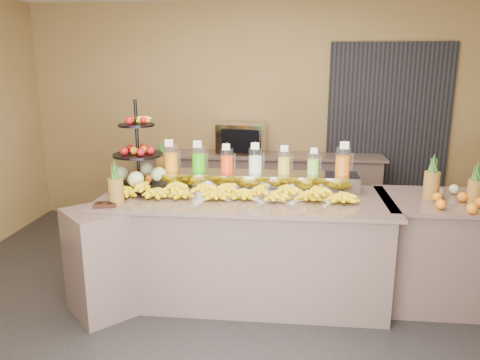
% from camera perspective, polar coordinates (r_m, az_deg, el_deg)
% --- Properties ---
extents(ground, '(6.00, 6.00, 0.00)m').
position_cam_1_polar(ground, '(4.13, 0.19, -15.75)').
color(ground, black).
rests_on(ground, ground).
extents(room_envelope, '(6.04, 5.02, 2.82)m').
position_cam_1_polar(room_envelope, '(4.35, 3.77, 11.73)').
color(room_envelope, olive).
rests_on(room_envelope, ground).
extents(buffet_counter, '(2.75, 1.25, 0.93)m').
position_cam_1_polar(buffet_counter, '(4.17, -1.04, -8.32)').
color(buffet_counter, gray).
rests_on(buffet_counter, ground).
extents(right_counter, '(1.08, 0.88, 0.93)m').
position_cam_1_polar(right_counter, '(4.47, 23.19, -7.88)').
color(right_counter, gray).
rests_on(right_counter, ground).
extents(back_ledge, '(3.10, 0.55, 0.93)m').
position_cam_1_polar(back_ledge, '(6.04, 2.34, -1.14)').
color(back_ledge, gray).
rests_on(back_ledge, ground).
extents(pitcher_tray, '(1.85, 0.30, 0.15)m').
position_cam_1_polar(pitcher_tray, '(4.28, 1.86, -0.09)').
color(pitcher_tray, gray).
rests_on(pitcher_tray, buffet_counter).
extents(juice_pitcher_orange_a, '(0.13, 0.13, 0.31)m').
position_cam_1_polar(juice_pitcher_orange_a, '(4.37, -8.39, 2.48)').
color(juice_pitcher_orange_a, silver).
rests_on(juice_pitcher_orange_a, pitcher_tray).
extents(juice_pitcher_green, '(0.13, 0.13, 0.31)m').
position_cam_1_polar(juice_pitcher_green, '(4.31, -5.04, 2.39)').
color(juice_pitcher_green, silver).
rests_on(juice_pitcher_green, pitcher_tray).
extents(juice_pitcher_orange_b, '(0.12, 0.12, 0.28)m').
position_cam_1_polar(juice_pitcher_orange_b, '(4.27, -1.61, 2.22)').
color(juice_pitcher_orange_b, silver).
rests_on(juice_pitcher_orange_b, pitcher_tray).
extents(juice_pitcher_milk, '(0.12, 0.13, 0.30)m').
position_cam_1_polar(juice_pitcher_milk, '(4.24, 1.88, 2.21)').
color(juice_pitcher_milk, silver).
rests_on(juice_pitcher_milk, pitcher_tray).
extents(juice_pitcher_lemon, '(0.12, 0.12, 0.28)m').
position_cam_1_polar(juice_pitcher_lemon, '(4.23, 5.39, 2.04)').
color(juice_pitcher_lemon, silver).
rests_on(juice_pitcher_lemon, pitcher_tray).
extents(juice_pitcher_lime, '(0.11, 0.11, 0.26)m').
position_cam_1_polar(juice_pitcher_lime, '(4.24, 8.91, 1.87)').
color(juice_pitcher_lime, silver).
rests_on(juice_pitcher_lime, pitcher_tray).
extents(juice_pitcher_orange_c, '(0.13, 0.14, 0.32)m').
position_cam_1_polar(juice_pitcher_orange_c, '(4.26, 12.41, 2.04)').
color(juice_pitcher_orange_c, silver).
rests_on(juice_pitcher_orange_c, pitcher_tray).
extents(banana_heap, '(2.07, 0.19, 0.17)m').
position_cam_1_polar(banana_heap, '(3.99, -1.08, -1.08)').
color(banana_heap, yellow).
rests_on(banana_heap, buffet_counter).
extents(fruit_stand, '(0.74, 0.74, 0.81)m').
position_cam_1_polar(fruit_stand, '(4.35, -11.81, 1.65)').
color(fruit_stand, black).
rests_on(fruit_stand, buffet_counter).
extents(condiment_caddy, '(0.20, 0.17, 0.03)m').
position_cam_1_polar(condiment_caddy, '(3.93, -16.12, -2.90)').
color(condiment_caddy, black).
rests_on(condiment_caddy, buffet_counter).
extents(pineapple_left_a, '(0.13, 0.13, 0.37)m').
position_cam_1_polar(pineapple_left_a, '(3.94, -14.91, -0.92)').
color(pineapple_left_a, brown).
rests_on(pineapple_left_a, buffet_counter).
extents(pineapple_left_b, '(0.14, 0.14, 0.42)m').
position_cam_1_polar(pineapple_left_b, '(4.54, -9.49, 1.64)').
color(pineapple_left_b, brown).
rests_on(pineapple_left_b, buffet_counter).
extents(right_fruit_pile, '(0.44, 0.42, 0.23)m').
position_cam_1_polar(right_fruit_pile, '(4.21, 24.59, -1.69)').
color(right_fruit_pile, brown).
rests_on(right_fruit_pile, right_counter).
extents(oven_warmer, '(0.63, 0.47, 0.39)m').
position_cam_1_polar(oven_warmer, '(5.91, 0.23, 5.07)').
color(oven_warmer, gray).
rests_on(oven_warmer, back_ledge).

